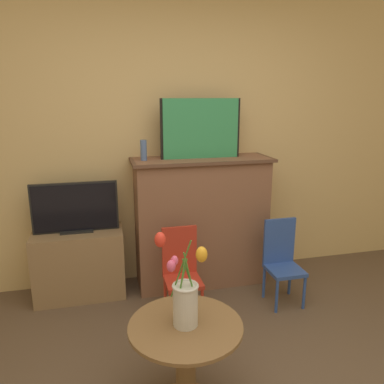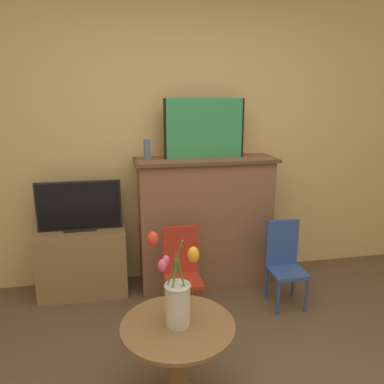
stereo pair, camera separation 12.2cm
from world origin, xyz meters
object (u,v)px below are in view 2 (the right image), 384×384
(painting, at_px, (204,129))
(tv_monitor, at_px, (79,207))
(chair_blue, at_px, (285,260))
(vase_tulips, at_px, (177,295))
(chair_red, at_px, (182,269))

(painting, height_order, tv_monitor, painting)
(chair_blue, xyz_separation_m, vase_tulips, (-1.02, -0.91, 0.31))
(painting, xyz_separation_m, chair_blue, (0.57, -0.49, -1.03))
(tv_monitor, height_order, vase_tulips, vase_tulips)
(painting, relative_size, vase_tulips, 1.38)
(tv_monitor, height_order, chair_red, tv_monitor)
(tv_monitor, xyz_separation_m, chair_blue, (1.63, -0.49, -0.40))
(chair_red, bearing_deg, painting, 59.84)
(painting, relative_size, chair_blue, 0.99)
(chair_blue, height_order, vase_tulips, vase_tulips)
(painting, bearing_deg, tv_monitor, -179.66)
(chair_red, bearing_deg, tv_monitor, 148.67)
(painting, relative_size, tv_monitor, 1.00)
(chair_blue, bearing_deg, vase_tulips, -138.26)
(painting, xyz_separation_m, vase_tulips, (-0.46, -1.41, -0.72))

